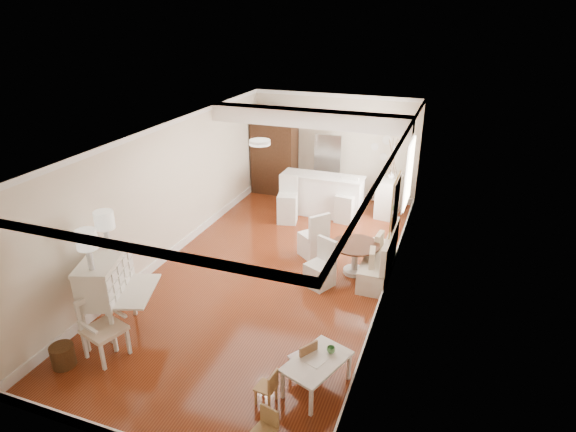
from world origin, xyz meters
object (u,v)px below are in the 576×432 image
Objects in this scene: wicker_basket at (63,356)px; kids_chair_a at (266,386)px; breakfast_counter at (322,195)px; slip_chair_far at (313,234)px; kids_table at (317,374)px; fridge at (341,169)px; kids_chair_c at (264,431)px; dining_table at (355,259)px; bar_stool_left at (287,200)px; bar_stool_right at (346,200)px; sideboard at (390,196)px; secretary_bureau at (107,296)px; kids_chair_b at (302,357)px; pantry_cabinet at (275,153)px; gustavian_armchair at (104,329)px; slip_chair_near at (320,264)px.

kids_chair_a is at bearing 6.59° from wicker_basket.
breakfast_counter reaches higher than kids_chair_a.
slip_chair_far is at bearing -164.76° from kids_chair_a.
fridge is (-1.47, 6.96, 0.66)m from kids_table.
kids_chair_c is 7.19m from breakfast_counter.
kids_table reaches higher than wicker_basket.
dining_table is 0.82× the size of bar_stool_left.
bar_stool_right is 1.10× the size of sideboard.
slip_chair_far is at bearing 157.08° from dining_table.
fridge reaches higher than kids_table.
breakfast_counter reaches higher than wicker_basket.
bar_stool_left is 2.03m from fridge.
bar_stool_left is at bearing -114.97° from fridge.
secretary_bureau is at bearing -107.17° from breakfast_counter.
sideboard reaches higher than kids_chair_c.
wicker_basket is at bearing -129.67° from dining_table.
kids_chair_c is (-0.03, -1.32, -0.05)m from kids_chair_b.
kids_table is 5.65m from bar_stool_left.
fridge reaches higher than wicker_basket.
fridge reaches higher than sideboard.
pantry_cabinet is at bearing 147.57° from breakfast_counter.
kids_chair_c is (-0.29, -1.15, 0.03)m from kids_table.
bar_stool_right is (-0.98, 5.66, 0.31)m from kids_table.
kids_chair_a is (2.60, -0.05, -0.23)m from gustavian_armchair.
kids_chair_b is 0.58× the size of bar_stool_right.
wicker_basket is (-0.47, -0.40, -0.32)m from gustavian_armchair.
slip_chair_far is (-0.90, 4.84, 0.24)m from kids_chair_c.
secretary_bureau is 1.19× the size of bar_stool_left.
slip_chair_near is at bearing -74.27° from breakfast_counter.
breakfast_counter is at bearing 37.75° from bar_stool_left.
pantry_cabinet is (-1.06, 1.84, 0.58)m from bar_stool_left.
gustavian_armchair is at bearing -102.86° from fridge.
kids_table is at bearing -74.25° from breakfast_counter.
kids_chair_b is (-0.27, 0.17, 0.08)m from kids_table.
bar_stool_left is (-1.11, 1.45, 0.06)m from slip_chair_far.
slip_chair_far is at bearing 114.03° from kids_chair_c.
kids_chair_b is at bearing -53.23° from slip_chair_near.
slip_chair_far is at bearing 38.72° from secretary_bureau.
slip_chair_far is (1.95, 4.11, 0.01)m from gustavian_armchair.
bar_stool_right is at bearing -19.44° from breakfast_counter.
gustavian_armchair is 7.58m from fridge.
kids_chair_b is 0.31× the size of breakfast_counter.
bar_stool_left reaches higher than wicker_basket.
kids_chair_c is 4.42m from dining_table.
secretary_bureau reaches higher than kids_chair_b.
kids_chair_a is 6.16m from bar_stool_right.
bar_stool_left is at bearing -103.79° from slip_chair_far.
slip_chair_near is at bearing 110.10° from kids_chair_c.
bar_stool_right is at bearing 46.89° from secretary_bureau.
kids_chair_a is 0.71m from kids_chair_b.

